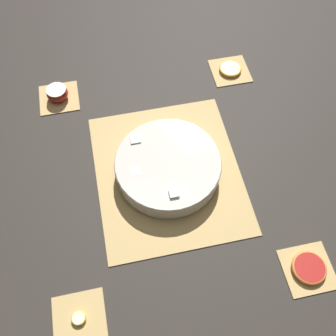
{
  "coord_description": "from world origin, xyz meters",
  "views": [
    {
      "loc": [
        -0.54,
        0.11,
        0.97
      ],
      "look_at": [
        0.0,
        0.0,
        0.03
      ],
      "focal_mm": 42.0,
      "sensor_mm": 36.0,
      "label": 1
    }
  ],
  "objects_px": {
    "apple_half": "(57,93)",
    "orange_slice_whole": "(230,69)",
    "fruit_salad_bowl": "(168,166)",
    "grapefruit_slice": "(309,268)",
    "banana_coin_single": "(79,318)"
  },
  "relations": [
    {
      "from": "orange_slice_whole",
      "to": "banana_coin_single",
      "type": "relative_size",
      "value": 2.1
    },
    {
      "from": "fruit_salad_bowl",
      "to": "banana_coin_single",
      "type": "xyz_separation_m",
      "value": [
        -0.34,
        0.28,
        -0.03
      ]
    },
    {
      "from": "fruit_salad_bowl",
      "to": "grapefruit_slice",
      "type": "height_order",
      "value": "fruit_salad_bowl"
    },
    {
      "from": "banana_coin_single",
      "to": "orange_slice_whole",
      "type": "bearing_deg",
      "value": -39.77
    },
    {
      "from": "apple_half",
      "to": "grapefruit_slice",
      "type": "xyz_separation_m",
      "value": [
        -0.68,
        -0.57,
        -0.01
      ]
    },
    {
      "from": "apple_half",
      "to": "grapefruit_slice",
      "type": "distance_m",
      "value": 0.89
    },
    {
      "from": "apple_half",
      "to": "grapefruit_slice",
      "type": "height_order",
      "value": "apple_half"
    },
    {
      "from": "apple_half",
      "to": "orange_slice_whole",
      "type": "bearing_deg",
      "value": -90.0
    },
    {
      "from": "fruit_salad_bowl",
      "to": "orange_slice_whole",
      "type": "relative_size",
      "value": 4.0
    },
    {
      "from": "apple_half",
      "to": "orange_slice_whole",
      "type": "distance_m",
      "value": 0.57
    },
    {
      "from": "banana_coin_single",
      "to": "grapefruit_slice",
      "type": "height_order",
      "value": "grapefruit_slice"
    },
    {
      "from": "apple_half",
      "to": "banana_coin_single",
      "type": "height_order",
      "value": "apple_half"
    },
    {
      "from": "apple_half",
      "to": "banana_coin_single",
      "type": "xyz_separation_m",
      "value": [
        -0.68,
        0.0,
        -0.01
      ]
    },
    {
      "from": "grapefruit_slice",
      "to": "banana_coin_single",
      "type": "bearing_deg",
      "value": 90.0
    },
    {
      "from": "fruit_salad_bowl",
      "to": "apple_half",
      "type": "distance_m",
      "value": 0.44
    }
  ]
}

